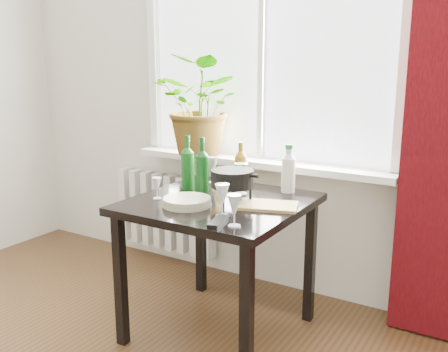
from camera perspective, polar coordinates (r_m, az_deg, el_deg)
The scene contains 18 objects.
window at distance 3.10m, azimuth 4.60°, elevation 15.98°, with size 1.72×0.08×1.62m.
windowsill at distance 3.10m, azimuth 3.76°, elevation 1.59°, with size 1.72×0.20×0.04m.
radiator at distance 3.63m, azimuth -6.69°, elevation -4.03°, with size 0.80×0.10×0.55m.
table at distance 2.59m, azimuth -0.53°, elevation -4.72°, with size 0.85×0.85×0.74m.
potted_plant at distance 3.19m, azimuth -2.43°, elevation 8.02°, with size 0.57×0.49×0.63m, color #1B651B.
wine_bottle_left at distance 2.76m, azimuth -4.18°, elevation 1.58°, with size 0.07×0.07×0.30m, color #0E4913, non-canonical shape.
wine_bottle_right at distance 2.65m, azimuth -2.50°, elevation 1.19°, with size 0.07×0.07×0.31m, color #0B3B0F, non-canonical shape.
bottle_amber at distance 2.77m, azimuth 1.91°, elevation 1.27°, with size 0.06×0.06×0.27m, color brown, non-canonical shape.
cleaning_bottle at distance 2.71m, azimuth 7.38°, elevation 0.85°, with size 0.07×0.07×0.26m, color silver, non-canonical shape.
wineglass_front_right at distance 2.27m, azimuth -0.21°, elevation -2.76°, with size 0.07×0.07×0.16m, color silver, non-canonical shape.
wineglass_far_right at distance 2.14m, azimuth 1.18°, elevation -3.95°, with size 0.06×0.06×0.15m, color silver, non-canonical shape.
wineglass_back_center at distance 2.66m, azimuth 1.99°, elevation -0.27°, with size 0.07×0.07×0.17m, color silver, non-canonical shape.
wineglass_back_left at distance 2.90m, azimuth -1.31°, elevation 0.71°, with size 0.07×0.07×0.16m, color #B7BCC5, non-canonical shape.
wineglass_front_left at distance 2.59m, azimuth -7.66°, elevation -1.39°, with size 0.05×0.05×0.11m, color silver, non-canonical shape.
plate_stack at distance 2.47m, azimuth -4.26°, elevation -2.94°, with size 0.24×0.24×0.04m, color #BAB99B.
fondue_pot at distance 2.50m, azimuth 0.95°, elevation -1.16°, with size 0.25×0.22×0.17m, color black, non-canonical shape.
tv_remote at distance 2.20m, azimuth -0.71°, elevation -5.21°, with size 0.05×0.16×0.02m, color black.
cutting_board at distance 2.45m, azimuth 5.04°, elevation -3.39°, with size 0.29×0.18×0.02m, color #9F8248.
Camera 1 is at (1.40, -0.54, 1.43)m, focal length 40.00 mm.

